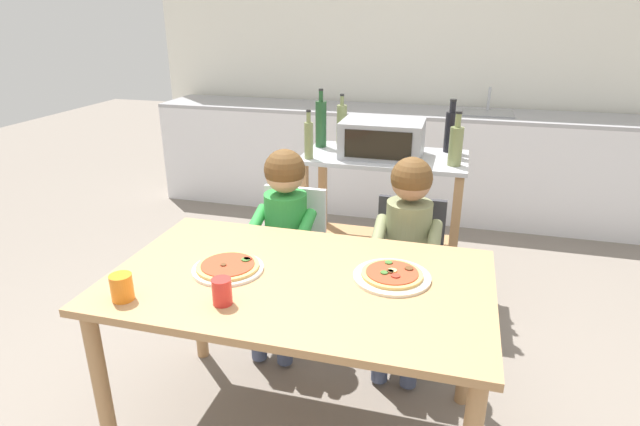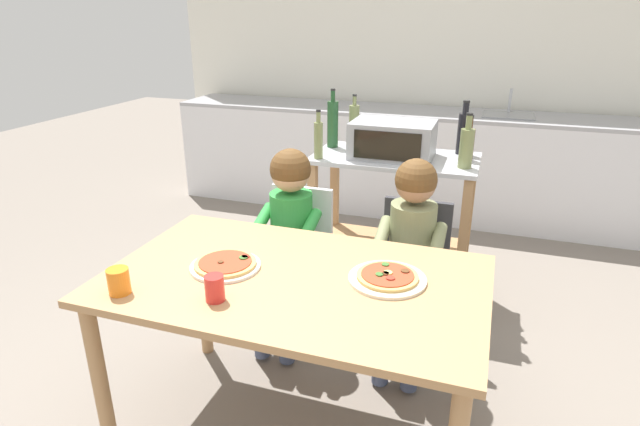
{
  "view_description": "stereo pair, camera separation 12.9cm",
  "coord_description": "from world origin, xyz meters",
  "px_view_note": "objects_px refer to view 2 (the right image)",
  "views": [
    {
      "loc": [
        0.54,
        -1.68,
        1.71
      ],
      "look_at": [
        0.0,
        0.3,
        0.9
      ],
      "focal_mm": 29.23,
      "sensor_mm": 36.0,
      "label": 1
    },
    {
      "loc": [
        0.66,
        -1.64,
        1.71
      ],
      "look_at": [
        0.0,
        0.3,
        0.9
      ],
      "focal_mm": 29.23,
      "sensor_mm": 36.0,
      "label": 2
    }
  ],
  "objects_px": {
    "dining_table": "(295,298)",
    "drinking_cup_orange": "(119,281)",
    "bottle_brown_beer": "(354,124)",
    "child_in_olive_shirt": "(410,242)",
    "bottle_tall_green_wine": "(468,143)",
    "drinking_cup_red": "(215,288)",
    "dining_chair_right": "(411,269)",
    "child_in_green_shirt": "(288,223)",
    "bottle_clear_vinegar": "(466,147)",
    "pizza_plate_white": "(226,265)",
    "dining_chair_left": "(296,251)",
    "pizza_plate_cream": "(387,278)",
    "bottle_squat_spirits": "(333,123)",
    "bottle_dark_olive_oil": "(464,132)",
    "kitchen_island_cart": "(393,205)",
    "toaster_oven": "(393,140)",
    "bottle_slim_sauce": "(318,139)"
  },
  "relations": [
    {
      "from": "child_in_green_shirt",
      "to": "child_in_olive_shirt",
      "type": "height_order",
      "value": "child_in_olive_shirt"
    },
    {
      "from": "drinking_cup_orange",
      "to": "dining_chair_right",
      "type": "bearing_deg",
      "value": 49.71
    },
    {
      "from": "dining_chair_left",
      "to": "child_in_green_shirt",
      "type": "bearing_deg",
      "value": -90.0
    },
    {
      "from": "dining_chair_right",
      "to": "child_in_green_shirt",
      "type": "xyz_separation_m",
      "value": [
        -0.63,
        -0.11,
        0.21
      ]
    },
    {
      "from": "toaster_oven",
      "to": "dining_chair_left",
      "type": "bearing_deg",
      "value": -124.59
    },
    {
      "from": "kitchen_island_cart",
      "to": "dining_chair_right",
      "type": "bearing_deg",
      "value": -69.56
    },
    {
      "from": "toaster_oven",
      "to": "bottle_dark_olive_oil",
      "type": "xyz_separation_m",
      "value": [
        0.38,
        0.21,
        0.03
      ]
    },
    {
      "from": "bottle_clear_vinegar",
      "to": "dining_chair_right",
      "type": "relative_size",
      "value": 0.37
    },
    {
      "from": "dining_chair_right",
      "to": "bottle_tall_green_wine",
      "type": "bearing_deg",
      "value": 74.37
    },
    {
      "from": "pizza_plate_white",
      "to": "bottle_squat_spirits",
      "type": "bearing_deg",
      "value": 90.66
    },
    {
      "from": "pizza_plate_white",
      "to": "drinking_cup_red",
      "type": "relative_size",
      "value": 2.91
    },
    {
      "from": "pizza_plate_cream",
      "to": "bottle_squat_spirits",
      "type": "bearing_deg",
      "value": 115.58
    },
    {
      "from": "bottle_brown_beer",
      "to": "dining_chair_right",
      "type": "relative_size",
      "value": 0.39
    },
    {
      "from": "child_in_olive_shirt",
      "to": "child_in_green_shirt",
      "type": "bearing_deg",
      "value": 179.15
    },
    {
      "from": "bottle_clear_vinegar",
      "to": "pizza_plate_white",
      "type": "bearing_deg",
      "value": -123.22
    },
    {
      "from": "bottle_tall_green_wine",
      "to": "drinking_cup_red",
      "type": "xyz_separation_m",
      "value": [
        -0.72,
        -1.63,
        -0.2
      ]
    },
    {
      "from": "dining_chair_left",
      "to": "bottle_squat_spirits",
      "type": "bearing_deg",
      "value": 91.34
    },
    {
      "from": "bottle_squat_spirits",
      "to": "child_in_green_shirt",
      "type": "distance_m",
      "value": 0.88
    },
    {
      "from": "child_in_olive_shirt",
      "to": "toaster_oven",
      "type": "bearing_deg",
      "value": 109.11
    },
    {
      "from": "dining_chair_left",
      "to": "bottle_dark_olive_oil",
      "type": "bearing_deg",
      "value": 45.16
    },
    {
      "from": "bottle_squat_spirits",
      "to": "dining_table",
      "type": "bearing_deg",
      "value": -78.06
    },
    {
      "from": "bottle_squat_spirits",
      "to": "dining_table",
      "type": "distance_m",
      "value": 1.51
    },
    {
      "from": "toaster_oven",
      "to": "bottle_clear_vinegar",
      "type": "distance_m",
      "value": 0.43
    },
    {
      "from": "dining_table",
      "to": "child_in_green_shirt",
      "type": "bearing_deg",
      "value": 114.58
    },
    {
      "from": "bottle_dark_olive_oil",
      "to": "drinking_cup_red",
      "type": "height_order",
      "value": "bottle_dark_olive_oil"
    },
    {
      "from": "pizza_plate_cream",
      "to": "pizza_plate_white",
      "type": "bearing_deg",
      "value": -170.68
    },
    {
      "from": "bottle_clear_vinegar",
      "to": "pizza_plate_white",
      "type": "relative_size",
      "value": 1.08
    },
    {
      "from": "bottle_slim_sauce",
      "to": "dining_table",
      "type": "height_order",
      "value": "bottle_slim_sauce"
    },
    {
      "from": "bottle_dark_olive_oil",
      "to": "drinking_cup_orange",
      "type": "bearing_deg",
      "value": -119.41
    },
    {
      "from": "toaster_oven",
      "to": "bottle_dark_olive_oil",
      "type": "height_order",
      "value": "bottle_dark_olive_oil"
    },
    {
      "from": "child_in_olive_shirt",
      "to": "pizza_plate_white",
      "type": "height_order",
      "value": "child_in_olive_shirt"
    },
    {
      "from": "bottle_slim_sauce",
      "to": "pizza_plate_cream",
      "type": "distance_m",
      "value": 1.26
    },
    {
      "from": "bottle_squat_spirits",
      "to": "dining_chair_right",
      "type": "bearing_deg",
      "value": -47.23
    },
    {
      "from": "dining_chair_right",
      "to": "bottle_dark_olive_oil",
      "type": "bearing_deg",
      "value": 79.71
    },
    {
      "from": "dining_chair_right",
      "to": "child_in_green_shirt",
      "type": "bearing_deg",
      "value": -170.24
    },
    {
      "from": "toaster_oven",
      "to": "pizza_plate_cream",
      "type": "height_order",
      "value": "toaster_oven"
    },
    {
      "from": "bottle_squat_spirits",
      "to": "bottle_brown_beer",
      "type": "bearing_deg",
      "value": 45.41
    },
    {
      "from": "bottle_brown_beer",
      "to": "pizza_plate_cream",
      "type": "xyz_separation_m",
      "value": [
        0.54,
        -1.46,
        -0.26
      ]
    },
    {
      "from": "kitchen_island_cart",
      "to": "child_in_olive_shirt",
      "type": "relative_size",
      "value": 0.91
    },
    {
      "from": "bottle_tall_green_wine",
      "to": "drinking_cup_orange",
      "type": "distance_m",
      "value": 2.02
    },
    {
      "from": "toaster_oven",
      "to": "dining_chair_right",
      "type": "bearing_deg",
      "value": -67.34
    },
    {
      "from": "bottle_brown_beer",
      "to": "child_in_olive_shirt",
      "type": "height_order",
      "value": "bottle_brown_beer"
    },
    {
      "from": "toaster_oven",
      "to": "bottle_tall_green_wine",
      "type": "xyz_separation_m",
      "value": [
        0.42,
        0.08,
        -0.0
      ]
    },
    {
      "from": "bottle_tall_green_wine",
      "to": "drinking_cup_orange",
      "type": "bearing_deg",
      "value": -122.27
    },
    {
      "from": "child_in_olive_shirt",
      "to": "bottle_tall_green_wine",
      "type": "bearing_deg",
      "value": 76.67
    },
    {
      "from": "dining_table",
      "to": "drinking_cup_orange",
      "type": "height_order",
      "value": "drinking_cup_orange"
    },
    {
      "from": "pizza_plate_cream",
      "to": "drinking_cup_orange",
      "type": "relative_size",
      "value": 3.09
    },
    {
      "from": "child_in_olive_shirt",
      "to": "pizza_plate_white",
      "type": "xyz_separation_m",
      "value": [
        -0.63,
        -0.64,
        0.08
      ]
    },
    {
      "from": "drinking_cup_red",
      "to": "bottle_dark_olive_oil",
      "type": "bearing_deg",
      "value": 68.86
    },
    {
      "from": "toaster_oven",
      "to": "pizza_plate_white",
      "type": "bearing_deg",
      "value": -106.36
    }
  ]
}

